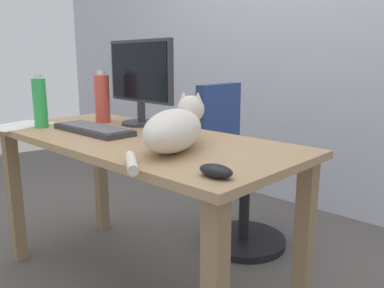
{
  "coord_description": "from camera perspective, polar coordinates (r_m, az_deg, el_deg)",
  "views": [
    {
      "loc": [
        1.31,
        -1.02,
        1.05
      ],
      "look_at": [
        0.48,
        -0.15,
        0.79
      ],
      "focal_mm": 36.41,
      "sensor_mm": 36.0,
      "label": 1
    }
  ],
  "objects": [
    {
      "name": "water_bottle",
      "position": [
        2.07,
        -13.03,
        6.54
      ],
      "size": [
        0.08,
        0.08,
        0.27
      ],
      "color": "#D84C3D",
      "rests_on": "desk"
    },
    {
      "name": "back_wall",
      "position": [
        2.87,
        16.89,
        16.79
      ],
      "size": [
        6.0,
        0.04,
        2.6
      ],
      "primitive_type": "cube",
      "color": "silver",
      "rests_on": "ground_plane"
    },
    {
      "name": "cat",
      "position": [
        1.4,
        -2.48,
        2.41
      ],
      "size": [
        0.32,
        0.56,
        0.2
      ],
      "color": "silver",
      "rests_on": "desk"
    },
    {
      "name": "office_chair",
      "position": [
        2.24,
        6.68,
        -4.83
      ],
      "size": [
        0.48,
        0.48,
        0.92
      ],
      "color": "black",
      "rests_on": "ground_plane"
    },
    {
      "name": "keyboard",
      "position": [
        1.81,
        -14.27,
        2.12
      ],
      "size": [
        0.44,
        0.15,
        0.03
      ],
      "color": "#333338",
      "rests_on": "desk"
    },
    {
      "name": "desk",
      "position": [
        1.71,
        -8.36,
        -2.42
      ],
      "size": [
        1.48,
        0.64,
        0.73
      ],
      "color": "tan",
      "rests_on": "ground_plane"
    },
    {
      "name": "paper_sheet",
      "position": [
        2.11,
        -24.15,
        2.49
      ],
      "size": [
        0.28,
        0.34,
        0.0
      ],
      "primitive_type": "cube",
      "rotation": [
        0.0,
        0.0,
        0.26
      ],
      "color": "white",
      "rests_on": "desk"
    },
    {
      "name": "spray_bottle",
      "position": [
        2.0,
        -21.38,
        5.68
      ],
      "size": [
        0.06,
        0.06,
        0.26
      ],
      "color": "green",
      "rests_on": "desk"
    },
    {
      "name": "ground_plane",
      "position": [
        1.96,
        -7.76,
        -20.18
      ],
      "size": [
        8.0,
        8.0,
        0.0
      ],
      "primitive_type": "plane",
      "color": "#59544F"
    },
    {
      "name": "computer_mouse",
      "position": [
        1.09,
        3.53,
        -3.94
      ],
      "size": [
        0.11,
        0.06,
        0.04
      ],
      "primitive_type": "ellipsoid",
      "color": "black",
      "rests_on": "desk"
    },
    {
      "name": "monitor",
      "position": [
        1.95,
        -7.61,
        9.41
      ],
      "size": [
        0.48,
        0.2,
        0.42
      ],
      "color": "#333338",
      "rests_on": "desk"
    }
  ]
}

